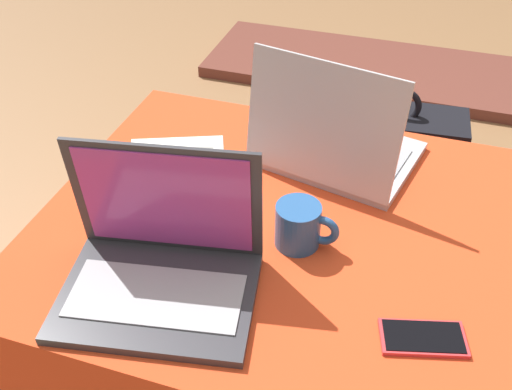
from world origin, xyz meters
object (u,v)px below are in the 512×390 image
laptop_far (333,144)px  paper_sheet (175,176)px  backpack (389,174)px  laptop_near (161,263)px  cell_phone (423,338)px  coffee_mug (300,226)px

laptop_far → paper_sheet: bearing=37.3°
laptop_far → backpack: 0.44m
laptop_near → laptop_far: (0.20, 0.43, 0.00)m
laptop_near → paper_sheet: bearing=100.1°
laptop_near → laptop_far: size_ratio=0.97×
laptop_near → cell_phone: bearing=-7.8°
cell_phone → paper_sheet: cell_phone is taller
cell_phone → coffee_mug: (-0.24, 0.15, 0.04)m
cell_phone → coffee_mug: coffee_mug is taller
paper_sheet → cell_phone: bearing=-48.9°
laptop_near → coffee_mug: bearing=31.1°
backpack → laptop_far: bearing=65.9°
laptop_far → coffee_mug: (-0.00, -0.26, -0.01)m
backpack → coffee_mug: coffee_mug is taller
laptop_near → laptop_far: bearing=55.2°
cell_phone → laptop_near: bearing=-102.7°
laptop_far → coffee_mug: bearing=101.4°
laptop_far → paper_sheet: (-0.31, -0.14, -0.05)m
cell_phone → backpack: backpack is taller
paper_sheet → laptop_far: bearing=2.9°
laptop_near → paper_sheet: laptop_near is taller
laptop_far → paper_sheet: laptop_far is taller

